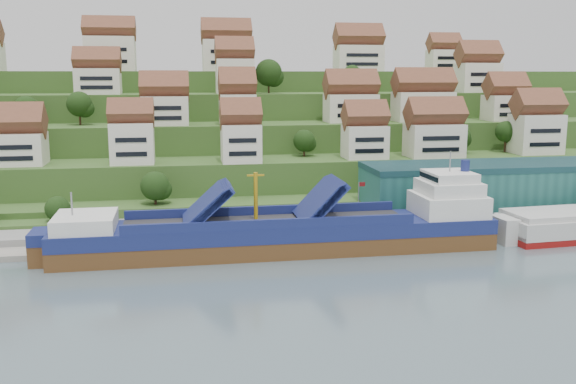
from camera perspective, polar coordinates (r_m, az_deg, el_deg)
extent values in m
plane|color=slate|center=(110.24, -1.41, -5.48)|extent=(300.00, 300.00, 0.00)
cube|color=gray|center=(128.32, 6.49, -2.75)|extent=(180.00, 14.00, 2.20)
cube|color=#2D4C1E|center=(193.59, -5.09, 2.02)|extent=(260.00, 128.00, 4.00)
cube|color=#2D4C1E|center=(198.05, -5.22, 3.23)|extent=(260.00, 118.00, 11.00)
cube|color=#2D4C1E|center=(205.58, -5.41, 4.47)|extent=(260.00, 102.00, 18.00)
cube|color=#2D4C1E|center=(213.20, -5.60, 5.63)|extent=(260.00, 86.00, 25.00)
cube|color=#2D4C1E|center=(221.92, -5.78, 6.59)|extent=(260.00, 68.00, 31.00)
cube|color=white|center=(149.39, -22.96, 3.54)|extent=(11.72, 8.57, 6.83)
cube|color=white|center=(143.40, -13.68, 4.23)|extent=(9.23, 7.03, 8.89)
cube|color=white|center=(142.22, -4.20, 4.34)|extent=(8.53, 7.62, 8.37)
cube|color=white|center=(149.78, 6.83, 4.45)|extent=(9.54, 7.73, 7.56)
cube|color=white|center=(154.95, 12.85, 4.49)|extent=(12.72, 8.26, 7.74)
cube|color=white|center=(168.76, 21.17, 4.83)|extent=(11.11, 8.31, 9.55)
cube|color=white|center=(159.34, -10.88, 7.11)|extent=(11.15, 7.90, 6.98)
cube|color=white|center=(158.21, -4.52, 7.32)|extent=(8.49, 8.56, 7.38)
cube|color=white|center=(167.24, 5.59, 7.43)|extent=(12.88, 8.36, 7.13)
cube|color=white|center=(173.03, 11.89, 7.44)|extent=(15.02, 8.18, 7.63)
cube|color=white|center=(181.50, 18.71, 7.10)|extent=(10.11, 8.04, 6.69)
cube|color=white|center=(176.87, -16.53, 9.41)|extent=(11.46, 7.30, 6.68)
cube|color=white|center=(176.38, -4.75, 10.21)|extent=(9.92, 7.79, 9.21)
cube|color=white|center=(196.32, 16.47, 9.71)|extent=(11.53, 8.47, 8.30)
cube|color=white|center=(193.18, -15.51, 11.74)|extent=(13.91, 7.51, 9.68)
cube|color=white|center=(192.31, -5.48, 11.97)|extent=(13.86, 8.15, 9.02)
cube|color=white|center=(201.75, 6.27, 11.71)|extent=(14.07, 8.73, 7.80)
cube|color=white|center=(213.81, 13.65, 11.27)|extent=(9.67, 7.05, 6.73)
ellipsoid|color=#1F3D14|center=(133.21, -11.74, 0.53)|extent=(5.94, 5.94, 5.94)
ellipsoid|color=#1F3D14|center=(163.67, 15.04, 4.77)|extent=(5.39, 5.39, 5.39)
ellipsoid|color=#1F3D14|center=(168.96, 18.79, 5.12)|extent=(5.27, 5.27, 5.27)
ellipsoid|color=#1F3D14|center=(152.22, 1.45, 4.58)|extent=(5.21, 5.21, 5.21)
ellipsoid|color=#1F3D14|center=(175.74, 10.70, 8.12)|extent=(4.30, 4.30, 4.30)
ellipsoid|color=#1F3D14|center=(168.45, -22.26, 6.87)|extent=(6.11, 6.11, 6.11)
ellipsoid|color=#1F3D14|center=(164.75, -18.07, 7.45)|extent=(6.11, 6.11, 6.11)
ellipsoid|color=#1F3D14|center=(179.87, -1.73, 10.55)|extent=(7.45, 7.45, 7.45)
ellipsoid|color=#1F3D14|center=(187.50, 5.72, 10.39)|extent=(5.22, 5.22, 5.22)
ellipsoid|color=#1F3D14|center=(186.27, 6.61, 10.02)|extent=(5.40, 5.40, 5.40)
ellipsoid|color=#1F3D14|center=(128.50, -19.80, -1.41)|extent=(4.74, 4.74, 4.74)
cube|color=#23615B|center=(141.08, 18.90, 0.48)|extent=(60.00, 15.00, 10.00)
cylinder|color=gray|center=(122.00, 6.29, -0.98)|extent=(0.16, 0.16, 8.00)
cube|color=maroon|center=(121.50, 6.60, 0.69)|extent=(1.20, 0.05, 0.80)
cube|color=brown|center=(110.98, -0.86, -4.83)|extent=(75.27, 12.11, 4.82)
cube|color=navy|center=(110.19, -0.86, -3.26)|extent=(75.27, 12.23, 2.51)
cube|color=white|center=(109.29, -17.58, -2.57)|extent=(9.72, 11.06, 2.51)
cube|color=#262628|center=(109.61, -1.86, -2.66)|extent=(48.27, 10.18, 0.29)
cube|color=navy|center=(107.95, -7.45, -1.17)|extent=(7.30, 10.69, 6.66)
cube|color=navy|center=(110.46, 2.59, -0.82)|extent=(6.94, 10.69, 7.04)
cylinder|color=#C09316|center=(108.48, -2.88, -0.52)|extent=(0.68, 0.68, 8.68)
cube|color=white|center=(118.31, 14.05, -1.09)|extent=(11.65, 11.07, 3.86)
cube|color=white|center=(117.75, 14.11, 0.38)|extent=(9.71, 9.90, 2.41)
cube|color=white|center=(117.42, 14.16, 1.36)|extent=(7.77, 8.73, 1.74)
cylinder|color=navy|center=(118.37, 15.47, 2.26)|extent=(1.55, 1.55, 2.12)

